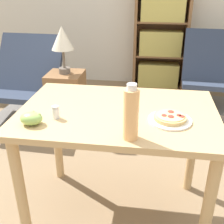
# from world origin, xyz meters

# --- Properties ---
(ground_plane) EXTENTS (14.00, 14.00, 0.00)m
(ground_plane) POSITION_xyz_m (0.00, 0.00, 0.00)
(ground_plane) COLOR #897051
(dining_table) EXTENTS (1.10, 0.74, 0.75)m
(dining_table) POSITION_xyz_m (-0.04, 0.01, 0.63)
(dining_table) COLOR tan
(dining_table) RESTS_ON ground_plane
(pizza_on_plate) EXTENTS (0.22, 0.22, 0.04)m
(pizza_on_plate) POSITION_xyz_m (0.24, -0.08, 0.77)
(pizza_on_plate) COLOR white
(pizza_on_plate) RESTS_ON dining_table
(grape_bunch) EXTENTS (0.11, 0.10, 0.06)m
(grape_bunch) POSITION_xyz_m (-0.45, -0.22, 0.79)
(grape_bunch) COLOR #93BC5B
(grape_bunch) RESTS_ON dining_table
(drink_bottle) EXTENTS (0.07, 0.07, 0.26)m
(drink_bottle) POSITION_xyz_m (0.05, -0.28, 0.88)
(drink_bottle) COLOR #EFB270
(drink_bottle) RESTS_ON dining_table
(salt_shaker) EXTENTS (0.04, 0.04, 0.07)m
(salt_shaker) POSITION_xyz_m (-0.35, -0.13, 0.79)
(salt_shaker) COLOR white
(salt_shaker) RESTS_ON dining_table
(lounge_chair_near) EXTENTS (0.72, 0.78, 0.88)m
(lounge_chair_near) POSITION_xyz_m (-1.15, 1.15, 0.29)
(lounge_chair_near) COLOR slate
(lounge_chair_near) RESTS_ON ground_plane
(lounge_chair_far) EXTENTS (0.74, 0.81, 0.88)m
(lounge_chair_far) POSITION_xyz_m (0.82, 1.73, 0.29)
(lounge_chair_far) COLOR slate
(lounge_chair_far) RESTS_ON ground_plane
(bookshelf) EXTENTS (0.70, 0.31, 1.35)m
(bookshelf) POSITION_xyz_m (0.23, 2.44, 0.64)
(bookshelf) COLOR brown
(bookshelf) RESTS_ON ground_plane
(side_table) EXTENTS (0.34, 0.34, 0.58)m
(side_table) POSITION_xyz_m (-0.70, 1.13, 0.29)
(side_table) COLOR brown
(side_table) RESTS_ON ground_plane
(table_lamp) EXTENTS (0.21, 0.21, 0.44)m
(table_lamp) POSITION_xyz_m (-0.70, 1.13, 0.89)
(table_lamp) COLOR #665B51
(table_lamp) RESTS_ON side_table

